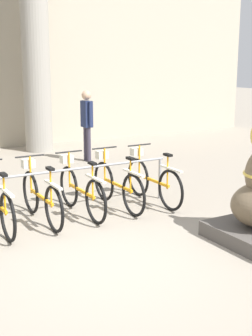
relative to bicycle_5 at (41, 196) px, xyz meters
name	(u,v)px	position (x,y,z in m)	size (l,w,h in m)	color
ground_plane	(110,259)	(0.25, -1.83, -0.41)	(60.00, 60.00, 0.00)	gray
column_right	(36,56)	(2.05, 5.77, 2.21)	(0.95, 0.95, 5.16)	gray
bicycle_5	(41,196)	(0.00, 0.00, 0.00)	(0.48, 1.76, 0.99)	black
bicycle_6	(81,190)	(0.69, 0.02, 0.00)	(0.48, 1.76, 0.99)	black
bicycle_7	(117,184)	(1.39, 0.04, 0.00)	(0.48, 1.76, 0.99)	black
bicycle_8	(152,180)	(2.08, -0.01, 0.00)	(0.48, 1.76, 0.99)	black
person_pedestrian	(87,119)	(2.61, 3.80, 0.66)	(0.24, 0.47, 1.78)	#383342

